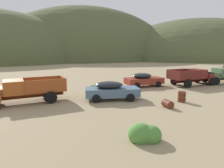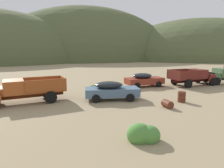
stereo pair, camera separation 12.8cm
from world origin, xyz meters
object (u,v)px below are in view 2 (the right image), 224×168
at_px(truck_oxblood, 196,77).
at_px(oil_drum_tipped, 167,104).
at_px(truck_oxide_orange, 17,91).
at_px(car_rust_red, 145,79).
at_px(oil_drum_foreground, 182,97).
at_px(truck_weathered_green, 223,76).
at_px(car_chalk_blue, 114,90).

relative_size(truck_oxblood, oil_drum_tipped, 7.38).
height_order(truck_oxide_orange, car_rust_red, truck_oxide_orange).
bearing_deg(car_rust_red, oil_drum_tipped, -107.58).
bearing_deg(oil_drum_foreground, truck_oxblood, 45.87).
bearing_deg(oil_drum_tipped, truck_weathered_green, 32.38).
bearing_deg(oil_drum_foreground, car_rust_red, 90.04).
height_order(oil_drum_tipped, oil_drum_foreground, oil_drum_foreground).
xyz_separation_m(truck_oxblood, truck_weathered_green, (3.93, 0.07, -0.01)).
bearing_deg(oil_drum_tipped, car_chalk_blue, 133.83).
xyz_separation_m(truck_weathered_green, oil_drum_tipped, (-12.22, -7.75, -0.73)).
height_order(truck_oxide_orange, oil_drum_foreground, truck_oxide_orange).
bearing_deg(truck_oxide_orange, truck_weathered_green, 177.14).
height_order(truck_oxblood, oil_drum_tipped, truck_oxblood).
relative_size(truck_weathered_green, oil_drum_foreground, 7.82).
bearing_deg(truck_weathered_green, car_chalk_blue, 22.86).
relative_size(truck_oxide_orange, car_rust_red, 1.45).
distance_m(truck_weathered_green, oil_drum_tipped, 14.49).
height_order(car_rust_red, oil_drum_foreground, car_rust_red).
relative_size(truck_oxide_orange, oil_drum_foreground, 7.89).
xyz_separation_m(truck_oxide_orange, truck_weathered_green, (23.06, 3.74, -0.03)).
xyz_separation_m(car_rust_red, oil_drum_foreground, (0.00, -7.14, -0.38)).
height_order(truck_oxblood, oil_drum_foreground, truck_oxblood).
relative_size(truck_oxblood, truck_weathered_green, 0.95).
bearing_deg(oil_drum_foreground, truck_oxide_orange, 167.43).
relative_size(truck_oxide_orange, truck_weathered_green, 1.01).
xyz_separation_m(truck_weathered_green, oil_drum_foreground, (-10.26, -6.60, -0.58)).
bearing_deg(car_rust_red, oil_drum_foreground, -94.27).
distance_m(truck_oxide_orange, oil_drum_tipped, 11.58).
xyz_separation_m(oil_drum_tipped, oil_drum_foreground, (1.96, 1.15, 0.15)).
bearing_deg(truck_oxide_orange, car_rust_red, -173.56).
bearing_deg(truck_oxblood, truck_weathered_green, -7.31).
distance_m(truck_oxblood, oil_drum_foreground, 9.11).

